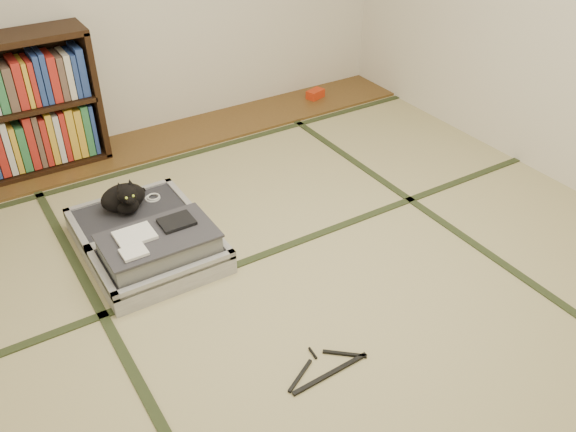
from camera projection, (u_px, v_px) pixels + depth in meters
floor at (315, 291)px, 3.17m from camera, size 4.50×4.50×0.00m
wood_strip at (166, 139)px, 4.57m from camera, size 4.00×0.50×0.02m
red_item at (315, 94)px, 5.16m from camera, size 0.17×0.13×0.07m
room_shell at (325, 4)px, 2.35m from camera, size 4.50×4.50×4.50m
tatami_borders at (268, 242)px, 3.52m from camera, size 4.00×4.50×0.01m
suitcase at (149, 240)px, 3.38m from camera, size 0.67×0.90×0.26m
cat at (124, 198)px, 3.51m from camera, size 0.30×0.30×0.24m
cable_coil at (153, 198)px, 3.66m from camera, size 0.09×0.09×0.02m
hanger at (326, 369)px, 2.73m from camera, size 0.42×0.20×0.01m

